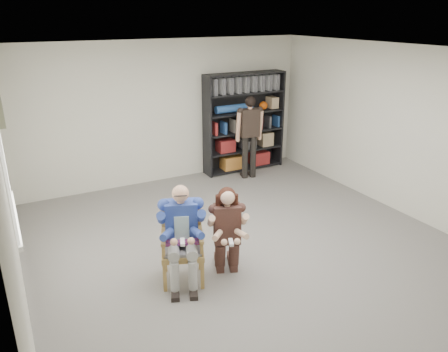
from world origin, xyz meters
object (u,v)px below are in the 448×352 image
armchair (182,245)px  kneeling_woman (227,232)px  standing_man (249,138)px  seated_man (182,235)px  bookshelf (244,122)px

armchair → kneeling_woman: size_ratio=0.84×
kneeling_woman → standing_man: (2.10, 2.96, 0.25)m
armchair → standing_man: (2.68, 2.84, 0.35)m
armchair → kneeling_woman: (0.58, -0.12, 0.10)m
armchair → seated_man: bearing=0.0°
kneeling_woman → bookshelf: (2.27, 3.47, 0.45)m
armchair → bookshelf: (2.85, 3.35, 0.55)m
kneeling_woman → armchair: bearing=-170.6°
armchair → seated_man: size_ratio=0.77×
seated_man → kneeling_woman: (0.58, -0.12, -0.06)m
kneeling_woman → bookshelf: bookshelf is taller
armchair → seated_man: seated_man is taller
seated_man → bookshelf: size_ratio=0.62×
armchair → kneeling_woman: 0.60m
bookshelf → seated_man: bearing=-130.4°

